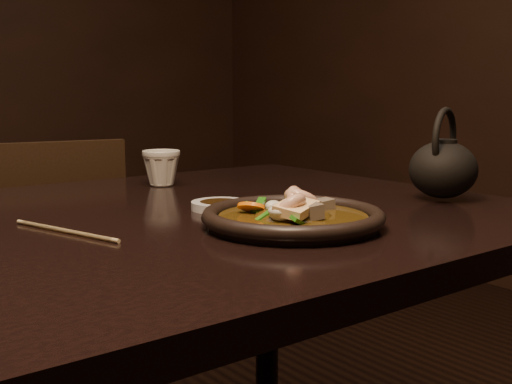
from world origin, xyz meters
TOP-DOWN VIEW (x-y plane):
  - table at (0.00, 0.00)m, footprint 1.60×0.90m
  - chair at (0.26, 0.71)m, footprint 0.45×0.45m
  - plate at (0.31, -0.20)m, footprint 0.27×0.27m
  - stirfry at (0.31, -0.20)m, footprint 0.15×0.14m
  - soy_dish at (0.31, -0.02)m, footprint 0.10×0.10m
  - tea_cup at (0.37, 0.28)m, footprint 0.10×0.09m
  - chopsticks at (0.04, -0.03)m, footprint 0.07×0.21m
  - teapot at (0.68, -0.18)m, footprint 0.15×0.12m

SIDE VIEW (x-z plane):
  - chair at x=0.26m, z-range 0.04..0.86m
  - table at x=0.00m, z-range 0.30..1.05m
  - chopsticks at x=0.04m, z-range 0.75..0.76m
  - soy_dish at x=0.31m, z-range 0.75..0.76m
  - plate at x=0.31m, z-range 0.75..0.78m
  - stirfry at x=0.31m, z-range 0.74..0.80m
  - tea_cup at x=0.37m, z-range 0.75..0.83m
  - teapot at x=0.68m, z-range 0.73..0.89m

